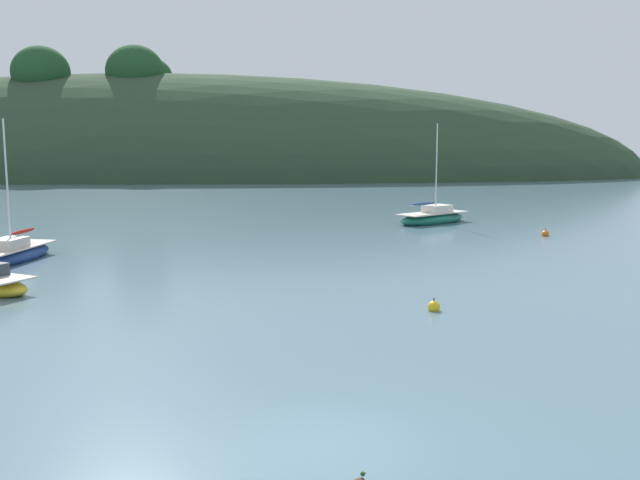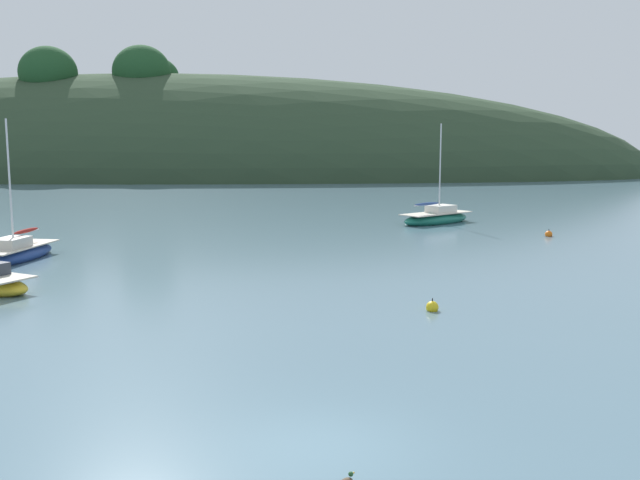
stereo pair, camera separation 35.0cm
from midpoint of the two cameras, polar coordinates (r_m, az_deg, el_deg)
The scene contains 6 objects.
ground_plane at distance 14.51m, azimuth 0.25°, elevation -16.23°, with size 400.00×400.00×0.00m, color slate.
far_shoreline_hill at distance 110.91m, azimuth -13.66°, elevation 4.96°, with size 150.00×36.00×33.96m.
sailboat_cream_ketch at distance 50.72m, azimuth 8.75°, elevation 1.77°, with size 5.94×5.35×7.09m.
sailboat_teal_outer at distance 38.08m, azimuth -23.34°, elevation -0.98°, with size 2.69×5.75×7.04m.
mooring_buoy_outer at distance 25.37m, azimuth 8.63°, elevation -5.28°, with size 0.44×0.44×0.54m.
mooring_buoy_channel at distance 45.66m, azimuth 17.23°, elevation 0.46°, with size 0.44×0.44×0.54m.
Camera 1 is at (-0.39, -13.21, 6.02)m, focal length 40.33 mm.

